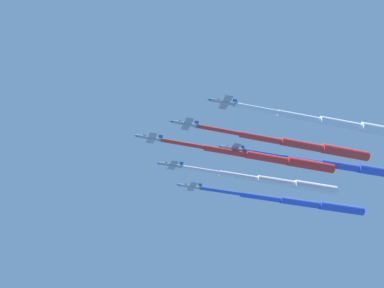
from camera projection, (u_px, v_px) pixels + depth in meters
jet_lead at (272, 159)px, 189.03m from camera, size 16.43×75.19×4.40m
jet_port_inner at (307, 146)px, 181.81m from camera, size 16.56×73.02×4.30m
jet_starboard_inner at (280, 182)px, 197.58m from camera, size 15.50×71.24×4.40m
jet_port_mid at (345, 124)px, 176.04m from camera, size 15.59×71.92×4.29m
jet_starboard_mid at (305, 203)px, 208.34m from camera, size 15.98×78.43×4.28m
jet_port_outer at (344, 166)px, 194.93m from camera, size 15.17×73.01×4.28m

